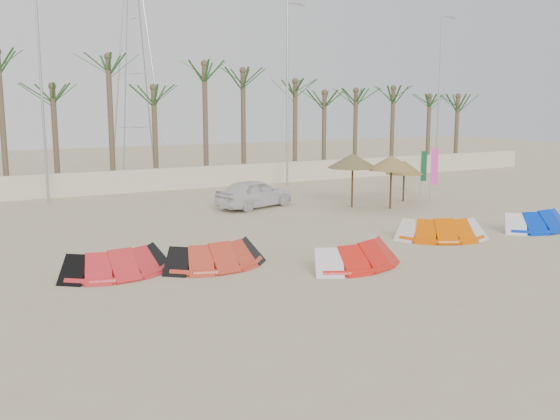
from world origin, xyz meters
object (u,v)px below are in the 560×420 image
parasol_mid (391,163)px  car (254,193)px  kite_blue (532,219)px  kite_red_left (115,260)px  kite_red_right (353,251)px  kite_red_mid (213,253)px  kite_orange (436,228)px  parasol_left (353,161)px  parasol_right (404,167)px

parasol_mid → car: 6.84m
kite_blue → parasol_mid: (-2.03, 6.72, 1.83)m
kite_red_left → kite_red_right: bearing=-19.3°
kite_red_mid → kite_blue: bearing=-2.9°
kite_orange → car: size_ratio=0.91×
kite_red_mid → car: (6.02, 9.40, 0.29)m
kite_orange → car: 10.12m
parasol_left → parasol_mid: parasol_left is taller
parasol_mid → car: (-5.75, 3.37, -1.54)m
kite_orange → kite_blue: 4.79m
kite_red_right → kite_orange: size_ratio=1.05×
kite_blue → car: 12.74m
kite_red_right → parasol_mid: (7.71, 7.93, 1.83)m
kite_orange → parasol_right: size_ratio=1.77×
kite_red_mid → parasol_right: (13.81, 7.54, 1.37)m
kite_red_mid → parasol_mid: (11.77, 6.03, 1.83)m
kite_blue → parasol_mid: 7.25m
parasol_mid → parasol_right: size_ratio=1.22×
kite_red_mid → parasol_right: size_ratio=1.59×
parasol_mid → parasol_right: parasol_mid is taller
kite_red_mid → kite_blue: (13.80, -0.69, 0.00)m
kite_red_right → kite_blue: 9.81m
parasol_mid → kite_red_mid: bearing=-152.9°
kite_red_left → car: (8.96, 8.84, 0.29)m
kite_red_left → kite_blue: 16.78m
kite_red_right → kite_red_mid: bearing=154.9°
kite_red_mid → kite_red_right: (4.06, -1.90, 0.00)m
parasol_left → parasol_mid: (1.44, -1.19, -0.06)m
parasol_left → kite_blue: bearing=-66.3°
kite_red_right → kite_blue: same height
kite_orange → parasol_mid: 7.10m
kite_orange → parasol_right: bearing=58.5°
kite_red_right → parasol_left: parasol_left is taller
kite_red_right → kite_orange: bearing=18.3°
kite_orange → parasol_mid: size_ratio=1.45×
kite_red_left → parasol_right: parasol_right is taller
kite_red_mid → parasol_mid: parasol_mid is taller
kite_red_right → parasol_right: size_ratio=1.86×
kite_orange → kite_blue: (4.77, -0.43, 0.00)m
kite_red_right → parasol_right: parasol_right is taller
kite_orange → parasol_left: size_ratio=1.42×
parasol_right → kite_red_right: bearing=-135.9°
parasol_left → car: parasol_left is taller
car → kite_blue: bearing=-161.2°
kite_red_mid → parasol_left: size_ratio=1.28×
kite_red_left → kite_orange: 12.00m
kite_red_mid → kite_orange: bearing=-1.6°
parasol_left → parasol_right: 3.54m
parasol_right → parasol_mid: bearing=-143.5°
kite_red_left → kite_red_mid: (2.94, -0.56, -0.00)m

